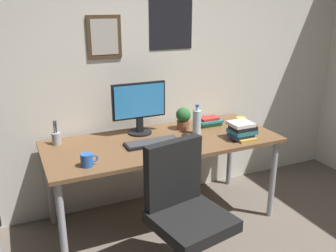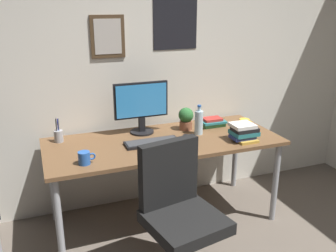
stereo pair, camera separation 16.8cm
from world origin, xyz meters
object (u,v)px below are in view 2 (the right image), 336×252
object	(u,v)px
coffee_mug_near	(85,158)
coffee_mug_far	(244,125)
book_stack_left	(213,122)
book_stack_right	(244,132)
pen_cup	(59,135)
potted_plant	(186,118)
keyboard	(152,142)
computer_mouse	(187,137)
water_bottle	(199,122)
office_chair	(179,207)
monitor	(141,105)

from	to	relation	value
coffee_mug_near	coffee_mug_far	bearing A→B (deg)	8.72
book_stack_left	book_stack_right	distance (m)	0.41
pen_cup	book_stack_left	bearing A→B (deg)	-3.43
coffee_mug_far	potted_plant	size ratio (longest dim) A/B	0.64
book_stack_right	keyboard	bearing A→B (deg)	165.57
computer_mouse	keyboard	bearing A→B (deg)	-179.07
water_bottle	book_stack_right	world-z (taller)	water_bottle
office_chair	pen_cup	size ratio (longest dim) A/B	4.75
water_bottle	pen_cup	bearing A→B (deg)	168.61
office_chair	monitor	size ratio (longest dim) A/B	2.07
coffee_mug_near	coffee_mug_far	xyz separation A→B (m)	(1.39, 0.21, 0.01)
water_bottle	potted_plant	world-z (taller)	water_bottle
coffee_mug_far	pen_cup	bearing A→B (deg)	169.36
coffee_mug_far	potted_plant	xyz separation A→B (m)	(-0.46, 0.21, 0.05)
office_chair	book_stack_left	bearing A→B (deg)	51.56
potted_plant	pen_cup	distance (m)	1.07
book_stack_right	pen_cup	bearing A→B (deg)	160.70
keyboard	book_stack_right	size ratio (longest dim) A/B	2.01
office_chair	computer_mouse	size ratio (longest dim) A/B	8.64
keyboard	water_bottle	xyz separation A→B (m)	(0.44, 0.08, 0.09)
keyboard	coffee_mug_near	xyz separation A→B (m)	(-0.55, -0.20, 0.03)
office_chair	keyboard	distance (m)	0.66
office_chair	potted_plant	distance (m)	1.00
monitor	potted_plant	bearing A→B (deg)	-8.02
water_bottle	book_stack_left	bearing A→B (deg)	35.19
coffee_mug_near	book_stack_right	xyz separation A→B (m)	(1.26, 0.01, 0.03)
water_bottle	pen_cup	xyz separation A→B (m)	(-1.12, 0.23, -0.05)
office_chair	book_stack_right	world-z (taller)	office_chair
pen_cup	book_stack_left	xyz separation A→B (m)	(1.32, -0.08, -0.02)
monitor	pen_cup	xyz separation A→B (m)	(-0.68, 0.02, -0.19)
monitor	book_stack_right	bearing A→B (deg)	-33.23
office_chair	book_stack_right	size ratio (longest dim) A/B	4.45
keyboard	book_stack_right	world-z (taller)	book_stack_right
office_chair	coffee_mug_near	size ratio (longest dim) A/B	7.91
coffee_mug_far	pen_cup	size ratio (longest dim) A/B	0.63
water_bottle	book_stack_left	world-z (taller)	water_bottle
monitor	book_stack_left	distance (m)	0.68
keyboard	book_stack_left	xyz separation A→B (m)	(0.65, 0.22, 0.02)
monitor	coffee_mug_near	world-z (taller)	monitor
potted_plant	office_chair	bearing A→B (deg)	-115.87
computer_mouse	book_stack_right	size ratio (longest dim) A/B	0.51
office_chair	book_stack_right	distance (m)	0.91
book_stack_right	coffee_mug_near	bearing A→B (deg)	-179.42
monitor	coffee_mug_far	distance (m)	0.90
coffee_mug_near	potted_plant	distance (m)	1.03
water_bottle	coffee_mug_far	world-z (taller)	water_bottle
water_bottle	coffee_mug_far	bearing A→B (deg)	-8.57
potted_plant	book_stack_right	size ratio (longest dim) A/B	0.91
monitor	computer_mouse	world-z (taller)	monitor
coffee_mug_far	water_bottle	bearing A→B (deg)	171.43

